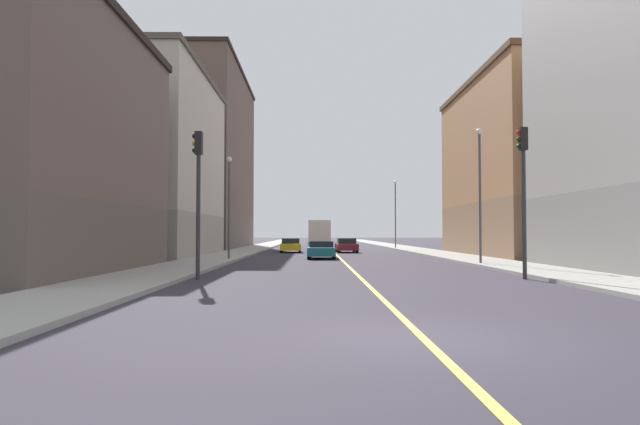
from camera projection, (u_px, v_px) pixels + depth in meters
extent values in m
plane|color=#332E39|center=(423.00, 338.00, 9.71)|extent=(400.00, 400.00, 0.00)
cube|color=#9E9B93|center=(414.00, 249.00, 58.77)|extent=(3.55, 168.00, 0.15)
cube|color=#9E9B93|center=(249.00, 250.00, 58.58)|extent=(3.55, 168.00, 0.15)
cube|color=#E5D14C|center=(332.00, 250.00, 58.67)|extent=(0.16, 154.00, 0.01)
cube|color=#8F6B4F|center=(544.00, 230.00, 43.95)|extent=(11.53, 19.06, 4.14)
cube|color=#A8754C|center=(543.00, 144.00, 44.19)|extent=(11.53, 19.06, 9.29)
cube|color=#4B3422|center=(542.00, 83.00, 44.37)|extent=(11.83, 19.36, 0.40)
cube|color=#9D9688|center=(131.00, 235.00, 43.87)|extent=(11.53, 18.04, 3.27)
cube|color=#BCB29E|center=(132.00, 146.00, 44.12)|extent=(11.53, 18.04, 10.71)
cube|color=#545047|center=(133.00, 76.00, 44.32)|extent=(11.83, 18.34, 0.40)
cube|color=brown|center=(193.00, 231.00, 66.53)|extent=(11.53, 24.86, 4.00)
cube|color=brown|center=(194.00, 145.00, 66.90)|extent=(11.53, 24.86, 16.50)
cube|color=#2B221D|center=(195.00, 75.00, 67.21)|extent=(11.83, 25.16, 0.40)
cylinder|color=#2D2D2D|center=(524.00, 215.00, 22.10)|extent=(0.16, 0.16, 5.07)
cube|color=black|center=(523.00, 139.00, 22.21)|extent=(0.28, 0.32, 0.90)
sphere|color=red|center=(519.00, 132.00, 22.22)|extent=(0.20, 0.20, 0.20)
sphere|color=#352204|center=(519.00, 139.00, 22.21)|extent=(0.20, 0.20, 0.20)
sphere|color=black|center=(519.00, 146.00, 22.20)|extent=(0.20, 0.20, 0.20)
cylinder|color=#2D2D2D|center=(198.00, 217.00, 21.96)|extent=(0.16, 0.16, 4.88)
cube|color=black|center=(199.00, 143.00, 22.06)|extent=(0.28, 0.32, 0.90)
sphere|color=#320404|center=(195.00, 136.00, 22.07)|extent=(0.20, 0.20, 0.20)
sphere|color=orange|center=(195.00, 143.00, 22.06)|extent=(0.20, 0.20, 0.20)
sphere|color=black|center=(195.00, 150.00, 22.05)|extent=(0.20, 0.20, 0.20)
cylinder|color=#4C4C51|center=(480.00, 198.00, 31.34)|extent=(0.14, 0.14, 7.18)
sphere|color=#EAEACC|center=(479.00, 132.00, 31.48)|extent=(0.36, 0.36, 0.36)
cylinder|color=#4C4C51|center=(229.00, 210.00, 36.60)|extent=(0.14, 0.14, 6.30)
sphere|color=#EAEACC|center=(229.00, 159.00, 36.71)|extent=(0.36, 0.36, 0.36)
cylinder|color=#4C4C51|center=(395.00, 216.00, 63.80)|extent=(0.14, 0.14, 7.25)
sphere|color=#EAEACC|center=(395.00, 182.00, 63.93)|extent=(0.36, 0.36, 0.36)
cube|color=gold|center=(291.00, 247.00, 52.36)|extent=(1.96, 4.46, 0.61)
cube|color=black|center=(291.00, 241.00, 52.36)|extent=(1.68, 2.33, 0.48)
cylinder|color=black|center=(282.00, 249.00, 53.68)|extent=(0.24, 0.65, 0.64)
cylinder|color=black|center=(300.00, 248.00, 53.75)|extent=(0.24, 0.65, 0.64)
cylinder|color=black|center=(281.00, 249.00, 50.95)|extent=(0.24, 0.65, 0.64)
cylinder|color=black|center=(300.00, 249.00, 51.02)|extent=(0.24, 0.65, 0.64)
cube|color=#196670|center=(321.00, 251.00, 39.72)|extent=(1.97, 4.49, 0.59)
cube|color=black|center=(321.00, 244.00, 39.75)|extent=(1.70, 2.00, 0.42)
cylinder|color=black|center=(310.00, 253.00, 41.10)|extent=(0.23, 0.64, 0.64)
cylinder|color=black|center=(333.00, 253.00, 41.09)|extent=(0.23, 0.64, 0.64)
cylinder|color=black|center=(309.00, 255.00, 38.34)|extent=(0.23, 0.64, 0.64)
cylinder|color=black|center=(334.00, 255.00, 38.33)|extent=(0.23, 0.64, 0.64)
cube|color=maroon|center=(346.00, 247.00, 52.40)|extent=(2.01, 4.44, 0.59)
cube|color=black|center=(346.00, 241.00, 52.32)|extent=(1.71, 2.15, 0.51)
cylinder|color=black|center=(336.00, 249.00, 53.71)|extent=(0.24, 0.65, 0.64)
cylinder|color=black|center=(354.00, 248.00, 53.78)|extent=(0.24, 0.65, 0.64)
cylinder|color=black|center=(338.00, 249.00, 51.00)|extent=(0.24, 0.65, 0.64)
cylinder|color=black|center=(357.00, 249.00, 51.07)|extent=(0.24, 0.65, 0.64)
cube|color=navy|center=(319.00, 237.00, 63.11)|extent=(2.27, 2.08, 2.07)
cube|color=silver|center=(319.00, 233.00, 59.20)|extent=(2.27, 4.90, 2.65)
cylinder|color=black|center=(310.00, 245.00, 62.70)|extent=(0.30, 0.90, 0.90)
cylinder|color=black|center=(328.00, 245.00, 62.72)|extent=(0.30, 0.90, 0.90)
cylinder|color=black|center=(309.00, 246.00, 58.10)|extent=(0.30, 0.90, 0.90)
cylinder|color=black|center=(329.00, 246.00, 58.12)|extent=(0.30, 0.90, 0.90)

